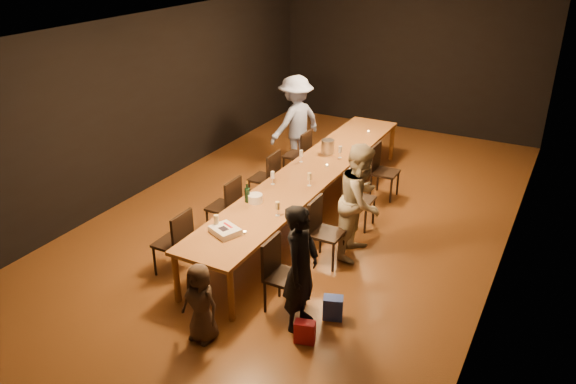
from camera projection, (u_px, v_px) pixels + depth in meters
The scene contains 30 objects.
ground at pixel (309, 214), 9.17m from camera, with size 10.00×10.00×0.00m, color #4A2A12.
room_shell at pixel (312, 89), 8.28m from camera, with size 6.04×10.04×3.02m.
table at pixel (310, 174), 8.87m from camera, with size 0.90×6.00×0.75m.
chair_right_0 at pixel (285, 276), 6.69m from camera, with size 0.42×0.42×0.93m, color black, non-canonical shape.
chair_right_1 at pixel (327, 233), 7.65m from camera, with size 0.42×0.42×0.93m, color black, non-canonical shape.
chair_right_2 at pixel (359, 199), 8.61m from camera, with size 0.42×0.42×0.93m, color black, non-canonical shape.
chair_right_3 at pixel (385, 172), 9.57m from camera, with size 0.42×0.42×0.93m, color black, non-canonical shape.
chair_left_0 at pixel (172, 242), 7.42m from camera, with size 0.42×0.42×0.93m, color black, non-canonical shape.
chair_left_1 at pixel (223, 206), 8.38m from camera, with size 0.42×0.42×0.93m, color black, non-canonical shape.
chair_left_2 at pixel (264, 178), 9.33m from camera, with size 0.42×0.42×0.93m, color black, non-canonical shape.
chair_left_3 at pixel (297, 155), 10.29m from camera, with size 0.42×0.42×0.93m, color black, non-canonical shape.
woman_birthday at pixel (301, 268), 6.29m from camera, with size 0.57×0.37×1.55m, color black.
woman_tan at pixel (361, 201), 7.72m from camera, with size 0.80×0.63×1.65m, color #BCAF8D.
man_blue at pixel (296, 122), 10.65m from camera, with size 1.15×0.66×1.78m, color #889BD2.
child at pixel (201, 303), 6.19m from camera, with size 0.47×0.31×0.96m, color #3F2F23.
gift_bag_red at pixel (305, 332), 6.27m from camera, with size 0.23×0.13×0.27m, color #B51B2C.
gift_bag_blue at pixel (333, 308), 6.66m from camera, with size 0.23×0.16×0.29m, color #2844B1.
birthday_cake at pixel (225, 231), 7.04m from camera, with size 0.44×0.40×0.08m.
plate_stack at pixel (255, 198), 7.84m from camera, with size 0.21×0.21×0.12m, color white.
champagne_bottle at pixel (247, 191), 7.80m from camera, with size 0.08×0.08×0.32m, color black, non-canonical shape.
ice_bucket at pixel (328, 147), 9.52m from camera, with size 0.22×0.22×0.24m, color #A8A8AC.
wineglass_0 at pixel (216, 222), 7.10m from camera, with size 0.06×0.06×0.21m, color beige, non-canonical shape.
wineglass_1 at pixel (277, 209), 7.45m from camera, with size 0.06×0.06×0.21m, color beige, non-canonical shape.
wineglass_2 at pixel (273, 178), 8.36m from camera, with size 0.06×0.06×0.21m, color silver, non-canonical shape.
wineglass_3 at pixel (309, 179), 8.32m from camera, with size 0.06×0.06×0.21m, color beige, non-canonical shape.
wineglass_4 at pixel (301, 156), 9.17m from camera, with size 0.06×0.06×0.21m, color silver, non-canonical shape.
wineglass_5 at pixel (340, 152), 9.33m from camera, with size 0.06×0.06×0.21m, color silver, non-canonical shape.
tealight_near at pixel (245, 233), 7.04m from camera, with size 0.05×0.05×0.03m, color #B2B7B2.
tealight_mid at pixel (327, 166), 9.03m from camera, with size 0.05×0.05×0.03m, color #B2B7B2.
tealight_far at pixel (368, 132), 10.52m from camera, with size 0.05×0.05×0.03m, color #B2B7B2.
Camera 1 is at (3.53, -7.35, 4.23)m, focal length 35.00 mm.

